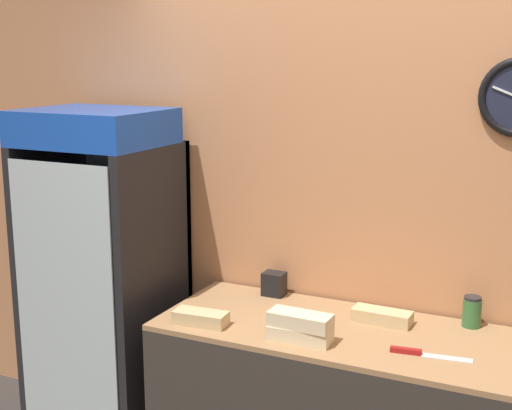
{
  "coord_description": "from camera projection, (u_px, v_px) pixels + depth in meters",
  "views": [
    {
      "loc": [
        0.98,
        -1.99,
        2.13
      ],
      "look_at": [
        -0.38,
        0.86,
        1.45
      ],
      "focal_mm": 50.0,
      "sensor_mm": 36.0,
      "label": 1
    }
  ],
  "objects": [
    {
      "name": "sandwich_flat_left",
      "position": [
        201.0,
        318.0,
        3.25
      ],
      "size": [
        0.26,
        0.13,
        0.06
      ],
      "color": "tan",
      "rests_on": "prep_counter"
    },
    {
      "name": "wall_back",
      "position": [
        366.0,
        213.0,
        3.48
      ],
      "size": [
        5.2,
        0.09,
        2.7
      ],
      "color": "tan",
      "rests_on": "ground_plane"
    },
    {
      "name": "sandwich_stack_bottom",
      "position": [
        300.0,
        334.0,
        3.07
      ],
      "size": [
        0.28,
        0.12,
        0.06
      ],
      "color": "beige",
      "rests_on": "prep_counter"
    },
    {
      "name": "condiment_jar",
      "position": [
        472.0,
        312.0,
        3.22
      ],
      "size": [
        0.08,
        0.08,
        0.14
      ],
      "color": "#336B38",
      "rests_on": "prep_counter"
    },
    {
      "name": "sandwich_flat_right",
      "position": [
        382.0,
        316.0,
        3.27
      ],
      "size": [
        0.27,
        0.11,
        0.06
      ],
      "color": "tan",
      "rests_on": "prep_counter"
    },
    {
      "name": "sandwich_stack_middle",
      "position": [
        300.0,
        320.0,
        3.05
      ],
      "size": [
        0.28,
        0.12,
        0.06
      ],
      "color": "beige",
      "rests_on": "sandwich_stack_bottom"
    },
    {
      "name": "beverage_cooler",
      "position": [
        109.0,
        266.0,
        3.81
      ],
      "size": [
        0.7,
        0.65,
        1.84
      ],
      "color": "black",
      "rests_on": "ground_plane"
    },
    {
      "name": "napkin_dispenser",
      "position": [
        274.0,
        284.0,
        3.64
      ],
      "size": [
        0.11,
        0.09,
        0.12
      ],
      "color": "black",
      "rests_on": "prep_counter"
    },
    {
      "name": "chefs_knife",
      "position": [
        419.0,
        353.0,
        2.93
      ],
      "size": [
        0.33,
        0.08,
        0.02
      ],
      "color": "silver",
      "rests_on": "prep_counter"
    }
  ]
}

